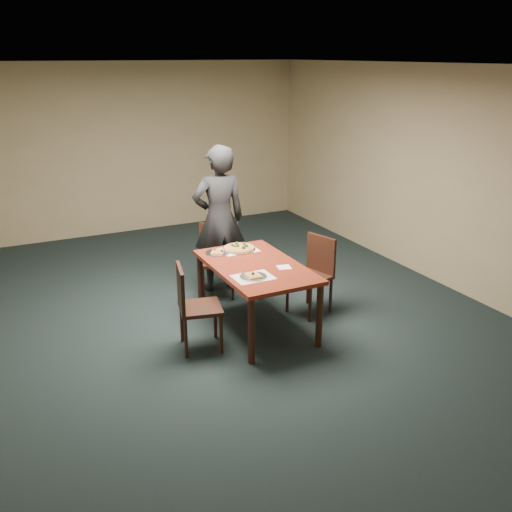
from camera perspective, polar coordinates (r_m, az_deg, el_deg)
name	(u,v)px	position (r m, az deg, el deg)	size (l,w,h in m)	color
ground	(229,320)	(6.62, -2.70, -6.46)	(8.00, 8.00, 0.00)	black
room_shell	(227,171)	(6.06, -2.96, 8.47)	(8.00, 8.00, 8.00)	tan
dining_table	(256,273)	(6.20, 0.00, -1.67)	(0.90, 1.50, 0.75)	#611E13
chair_far	(217,255)	(7.19, -3.96, 0.14)	(0.54, 0.54, 0.91)	black
chair_left	(193,303)	(5.85, -6.37, -4.69)	(0.50, 0.50, 0.91)	black
chair_right	(314,270)	(6.71, 5.85, -1.40)	(0.52, 0.52, 0.91)	black
diner	(219,219)	(7.21, -3.71, 3.70)	(0.68, 0.45, 1.87)	black
placemat_main	(239,250)	(6.63, -1.71, 0.63)	(0.42, 0.32, 0.00)	white
placemat_near	(253,277)	(5.83, -0.28, -2.12)	(0.40, 0.30, 0.00)	white
pizza_pan	(239,248)	(6.63, -1.70, 0.81)	(0.38, 0.38, 0.08)	silver
slice_plate_near	(253,276)	(5.82, -0.28, -2.01)	(0.28, 0.28, 0.06)	silver
slice_plate_far	(218,252)	(6.53, -3.87, 0.37)	(0.28, 0.28, 0.06)	silver
napkin	(284,267)	(6.09, 2.83, -1.14)	(0.14, 0.14, 0.01)	white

